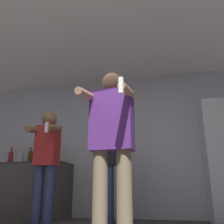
{
  "coord_description": "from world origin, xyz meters",
  "views": [
    {
      "loc": [
        0.78,
        -1.61,
        0.42
      ],
      "look_at": [
        0.28,
        0.63,
        1.17
      ],
      "focal_mm": 40.0,
      "sensor_mm": 36.0,
      "label": 1
    }
  ],
  "objects_px": {
    "bottle_short_whiskey": "(21,159)",
    "bottle_clear_vodka": "(44,157)",
    "person_woman_foreground": "(112,139)",
    "bottle_tall_gin": "(57,156)",
    "person_spectator_back": "(116,158)",
    "person_man_side": "(46,156)",
    "bottle_green_wine": "(11,158)",
    "bottle_brown_liquor": "(30,157)"
  },
  "relations": [
    {
      "from": "bottle_short_whiskey",
      "to": "bottle_clear_vodka",
      "type": "distance_m",
      "value": 0.47
    },
    {
      "from": "person_woman_foreground",
      "to": "bottle_short_whiskey",
      "type": "bearing_deg",
      "value": 138.69
    },
    {
      "from": "bottle_tall_gin",
      "to": "person_spectator_back",
      "type": "distance_m",
      "value": 1.26
    },
    {
      "from": "bottle_tall_gin",
      "to": "person_woman_foreground",
      "type": "xyz_separation_m",
      "value": [
        1.41,
        -1.86,
        -0.14
      ]
    },
    {
      "from": "bottle_clear_vodka",
      "to": "person_man_side",
      "type": "relative_size",
      "value": 0.17
    },
    {
      "from": "bottle_green_wine",
      "to": "bottle_short_whiskey",
      "type": "relative_size",
      "value": 1.29
    },
    {
      "from": "bottle_clear_vodka",
      "to": "person_spectator_back",
      "type": "bearing_deg",
      "value": -18.55
    },
    {
      "from": "bottle_short_whiskey",
      "to": "person_spectator_back",
      "type": "xyz_separation_m",
      "value": [
        1.87,
        -0.47,
        -0.1
      ]
    },
    {
      "from": "bottle_short_whiskey",
      "to": "bottle_brown_liquor",
      "type": "height_order",
      "value": "bottle_brown_liquor"
    },
    {
      "from": "bottle_green_wine",
      "to": "bottle_tall_gin",
      "type": "height_order",
      "value": "bottle_green_wine"
    },
    {
      "from": "person_woman_foreground",
      "to": "person_spectator_back",
      "type": "bearing_deg",
      "value": 100.09
    },
    {
      "from": "bottle_clear_vodka",
      "to": "person_woman_foreground",
      "type": "bearing_deg",
      "value": -48.5
    },
    {
      "from": "bottle_brown_liquor",
      "to": "person_woman_foreground",
      "type": "xyz_separation_m",
      "value": [
        1.93,
        -1.86,
        -0.14
      ]
    },
    {
      "from": "bottle_green_wine",
      "to": "person_man_side",
      "type": "height_order",
      "value": "person_man_side"
    },
    {
      "from": "bottle_green_wine",
      "to": "person_spectator_back",
      "type": "distance_m",
      "value": 2.14
    },
    {
      "from": "bottle_clear_vodka",
      "to": "bottle_tall_gin",
      "type": "xyz_separation_m",
      "value": [
        0.24,
        -0.0,
        0.01
      ]
    },
    {
      "from": "bottle_green_wine",
      "to": "bottle_brown_liquor",
      "type": "height_order",
      "value": "bottle_green_wine"
    },
    {
      "from": "bottle_tall_gin",
      "to": "person_man_side",
      "type": "relative_size",
      "value": 0.19
    },
    {
      "from": "bottle_clear_vodka",
      "to": "person_man_side",
      "type": "bearing_deg",
      "value": -60.66
    },
    {
      "from": "bottle_clear_vodka",
      "to": "bottle_tall_gin",
      "type": "bearing_deg",
      "value": -0.0
    },
    {
      "from": "bottle_green_wine",
      "to": "person_man_side",
      "type": "distance_m",
      "value": 1.31
    },
    {
      "from": "person_woman_foreground",
      "to": "person_man_side",
      "type": "xyz_separation_m",
      "value": [
        -1.24,
        1.14,
        0.04
      ]
    },
    {
      "from": "bottle_brown_liquor",
      "to": "person_woman_foreground",
      "type": "bearing_deg",
      "value": -43.99
    },
    {
      "from": "bottle_clear_vodka",
      "to": "person_woman_foreground",
      "type": "distance_m",
      "value": 2.49
    },
    {
      "from": "bottle_brown_liquor",
      "to": "bottle_tall_gin",
      "type": "distance_m",
      "value": 0.52
    },
    {
      "from": "person_woman_foreground",
      "to": "person_man_side",
      "type": "relative_size",
      "value": 0.98
    },
    {
      "from": "bottle_tall_gin",
      "to": "person_spectator_back",
      "type": "xyz_separation_m",
      "value": [
        1.16,
        -0.47,
        -0.12
      ]
    },
    {
      "from": "bottle_green_wine",
      "to": "person_woman_foreground",
      "type": "distance_m",
      "value": 2.98
    },
    {
      "from": "bottle_short_whiskey",
      "to": "bottle_clear_vodka",
      "type": "height_order",
      "value": "bottle_clear_vodka"
    },
    {
      "from": "bottle_tall_gin",
      "to": "bottle_clear_vodka",
      "type": "bearing_deg",
      "value": 180.0
    },
    {
      "from": "bottle_short_whiskey",
      "to": "person_man_side",
      "type": "bearing_deg",
      "value": -39.53
    },
    {
      "from": "person_man_side",
      "to": "person_woman_foreground",
      "type": "bearing_deg",
      "value": -42.51
    },
    {
      "from": "person_spectator_back",
      "to": "bottle_clear_vodka",
      "type": "bearing_deg",
      "value": 161.45
    },
    {
      "from": "bottle_green_wine",
      "to": "bottle_brown_liquor",
      "type": "xyz_separation_m",
      "value": [
        0.4,
        0.0,
        -0.0
      ]
    },
    {
      "from": "bottle_green_wine",
      "to": "bottle_tall_gin",
      "type": "bearing_deg",
      "value": 0.0
    },
    {
      "from": "bottle_green_wine",
      "to": "person_woman_foreground",
      "type": "bearing_deg",
      "value": -38.69
    },
    {
      "from": "bottle_green_wine",
      "to": "bottle_tall_gin",
      "type": "xyz_separation_m",
      "value": [
        0.92,
        0.0,
        -0.0
      ]
    },
    {
      "from": "bottle_brown_liquor",
      "to": "bottle_clear_vodka",
      "type": "relative_size",
      "value": 1.05
    },
    {
      "from": "bottle_short_whiskey",
      "to": "person_woman_foreground",
      "type": "distance_m",
      "value": 2.83
    },
    {
      "from": "person_woman_foreground",
      "to": "person_spectator_back",
      "type": "height_order",
      "value": "person_spectator_back"
    },
    {
      "from": "bottle_clear_vodka",
      "to": "person_woman_foreground",
      "type": "relative_size",
      "value": 0.18
    },
    {
      "from": "bottle_short_whiskey",
      "to": "person_woman_foreground",
      "type": "height_order",
      "value": "person_woman_foreground"
    }
  ]
}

